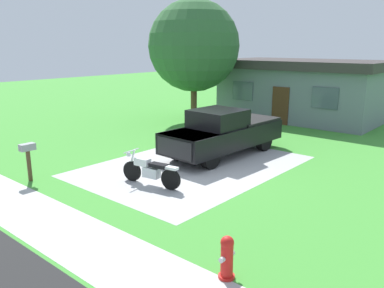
# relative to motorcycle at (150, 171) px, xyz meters

# --- Properties ---
(ground_plane) EXTENTS (80.00, 80.00, 0.00)m
(ground_plane) POSITION_rel_motorcycle_xyz_m (-0.29, 2.43, -0.47)
(ground_plane) COLOR #419234
(driveway_pad) EXTENTS (5.85, 8.11, 0.01)m
(driveway_pad) POSITION_rel_motorcycle_xyz_m (-0.29, 2.43, -0.47)
(driveway_pad) COLOR #AAAAAA
(driveway_pad) RESTS_ON ground
(sidewalk_strip) EXTENTS (36.00, 1.80, 0.01)m
(sidewalk_strip) POSITION_rel_motorcycle_xyz_m (-0.29, -3.57, -0.47)
(sidewalk_strip) COLOR #B2B2AD
(sidewalk_strip) RESTS_ON ground
(motorcycle) EXTENTS (2.20, 0.71, 1.09)m
(motorcycle) POSITION_rel_motorcycle_xyz_m (0.00, 0.00, 0.00)
(motorcycle) COLOR black
(motorcycle) RESTS_ON ground
(pickup_truck) EXTENTS (2.22, 5.70, 1.90)m
(pickup_truck) POSITION_rel_motorcycle_xyz_m (-0.36, 4.46, 0.48)
(pickup_truck) COLOR black
(pickup_truck) RESTS_ON ground
(fire_hydrant) EXTENTS (0.32, 0.40, 0.87)m
(fire_hydrant) POSITION_rel_motorcycle_xyz_m (4.88, -2.64, -0.05)
(fire_hydrant) COLOR red
(fire_hydrant) RESTS_ON ground
(mailbox) EXTENTS (0.26, 0.48, 1.26)m
(mailbox) POSITION_rel_motorcycle_xyz_m (-3.27, -2.31, 0.51)
(mailbox) COLOR #4C3823
(mailbox) RESTS_ON ground
(shade_tree) EXTENTS (5.15, 5.15, 6.89)m
(shade_tree) POSITION_rel_motorcycle_xyz_m (-6.08, 9.25, 3.84)
(shade_tree) COLOR brown
(shade_tree) RESTS_ON ground
(neighbor_house) EXTENTS (9.60, 5.60, 3.50)m
(neighbor_house) POSITION_rel_motorcycle_xyz_m (-1.76, 14.18, 1.32)
(neighbor_house) COLOR slate
(neighbor_house) RESTS_ON ground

